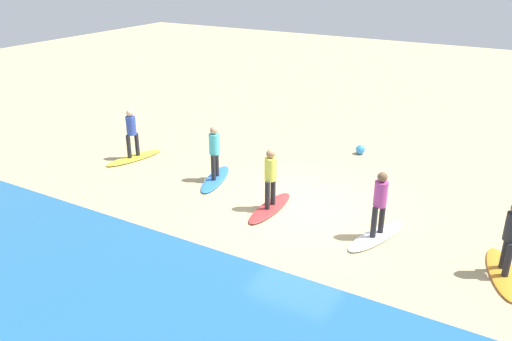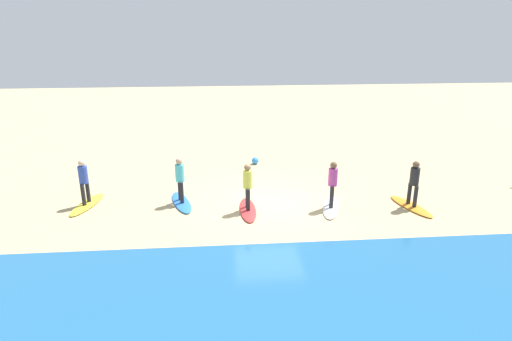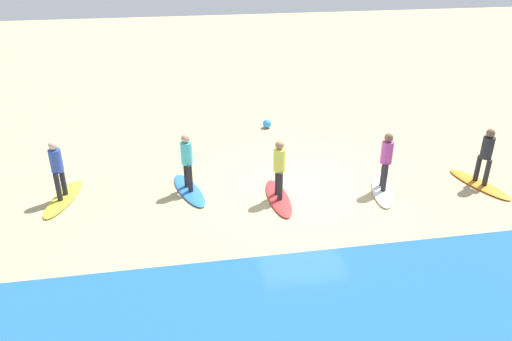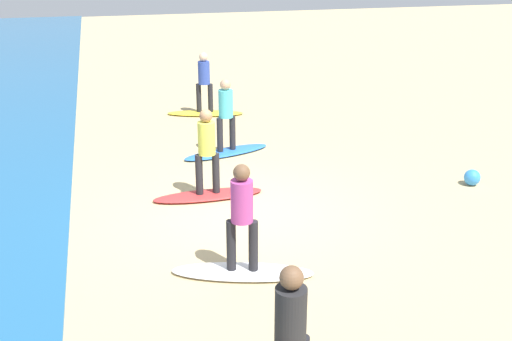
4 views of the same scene
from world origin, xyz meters
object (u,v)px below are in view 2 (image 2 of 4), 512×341
object	(u,v)px
surfboard_white	(331,207)
surfboard_yellow	(87,204)
beach_ball	(255,161)
surfer_red	(248,183)
surfer_blue	(180,177)
surfer_white	(333,181)
surfboard_orange	(411,206)
surfer_yellow	(84,178)
surfboard_blue	(181,202)
surfer_orange	(414,180)
surfboard_red	(248,210)

from	to	relation	value
surfboard_white	surfboard_yellow	xyz separation A→B (m)	(8.70, -0.97, 0.00)
beach_ball	surfboard_yellow	bearing A→B (deg)	33.57
surfer_red	surfer_blue	xyz separation A→B (m)	(2.37, -0.85, 0.00)
surfer_white	surfer_red	distance (m)	2.96
surfer_red	surfboard_yellow	world-z (taller)	surfer_red
surfboard_orange	surfboard_yellow	size ratio (longest dim) A/B	1.00
surfer_yellow	beach_ball	distance (m)	7.76
surfer_red	surfboard_blue	world-z (taller)	surfer_red
surfboard_orange	surfer_orange	bearing A→B (deg)	-16.88
surfer_orange	surfboard_red	distance (m)	5.90
surfboard_orange	surfer_orange	size ratio (longest dim) A/B	1.28
surfboard_red	beach_ball	bearing A→B (deg)	171.95
surfer_blue	surfboard_yellow	xyz separation A→B (m)	(3.37, -0.10, -0.99)
surfer_red	beach_ball	xyz separation A→B (m)	(-0.69, -5.21, -0.88)
surfer_red	surfboard_blue	bearing A→B (deg)	-19.78
surfboard_red	surfer_blue	bearing A→B (deg)	-110.32
surfboard_white	surfer_white	size ratio (longest dim) A/B	1.28
surfer_yellow	beach_ball	size ratio (longest dim) A/B	5.08
surfboard_yellow	surfer_white	bearing A→B (deg)	98.06
surfboard_blue	surfboard_yellow	distance (m)	3.37
surfboard_orange	surfboard_blue	distance (m)	8.25
surfer_orange	surfer_blue	world-z (taller)	same
surfer_orange	surfboard_yellow	xyz separation A→B (m)	(11.56, -1.14, -0.99)
surfboard_red	surfboard_blue	bearing A→B (deg)	-110.32
surfer_white	surfboard_yellow	bearing A→B (deg)	-6.36
surfboard_orange	surfer_orange	distance (m)	0.99
surfboard_yellow	surfer_yellow	xyz separation A→B (m)	(-0.00, 0.00, 0.99)
surfboard_orange	surfboard_yellow	xyz separation A→B (m)	(11.56, -1.14, 0.00)
surfer_orange	surfer_white	bearing A→B (deg)	-3.46
surfer_white	surfboard_yellow	distance (m)	8.81
surfboard_white	surfer_blue	bearing A→B (deg)	-82.45
surfer_orange	beach_ball	xyz separation A→B (m)	(5.13, -5.41, -0.88)
surfboard_orange	surfer_red	size ratio (longest dim) A/B	1.28
surfer_red	surfer_blue	distance (m)	2.51
surfboard_red	surfboard_yellow	bearing A→B (deg)	-99.91
surfer_yellow	surfboard_blue	bearing A→B (deg)	178.37
surfboard_orange	beach_ball	distance (m)	7.45
beach_ball	surfer_yellow	bearing A→B (deg)	33.57
surfboard_blue	surfer_yellow	xyz separation A→B (m)	(3.37, -0.10, 0.99)
surfboard_white	surfboard_blue	world-z (taller)	same
surfboard_blue	surfboard_yellow	xyz separation A→B (m)	(3.37, -0.10, 0.00)
surfboard_blue	surfboard_yellow	size ratio (longest dim) A/B	1.00
surfboard_yellow	surfer_yellow	bearing A→B (deg)	104.41
surfer_orange	surfer_blue	distance (m)	8.25
surfer_blue	surfer_yellow	xyz separation A→B (m)	(3.37, -0.10, 0.00)
surfer_orange	surfboard_yellow	distance (m)	11.66
surfer_blue	surfboard_yellow	distance (m)	3.52
surfboard_white	beach_ball	bearing A→B (deg)	-139.65
surfboard_white	surfer_orange	bearing A→B (deg)	103.41
surfboard_red	surfer_yellow	distance (m)	5.90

